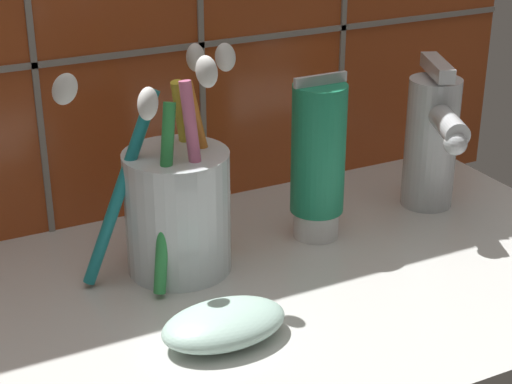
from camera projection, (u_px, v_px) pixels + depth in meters
sink_counter at (274, 294)px, 64.33cm from camera, size 56.11×33.01×2.00cm
toothbrush_cup at (177, 205)px, 63.81cm from camera, size 14.74×9.55×17.49cm
toothpaste_tube at (318, 159)px, 68.28cm from camera, size 4.58×4.36×13.76cm
sink_faucet at (433, 138)px, 73.72cm from camera, size 5.92×10.56×13.15cm
soap_bar at (224, 324)px, 56.54cm from camera, size 8.66×5.45×2.33cm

